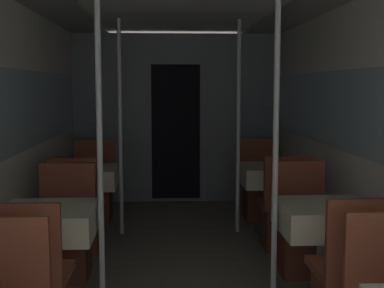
{
  "coord_description": "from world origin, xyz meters",
  "views": [
    {
      "loc": [
        -0.18,
        -1.15,
        1.55
      ],
      "look_at": [
        0.01,
        2.28,
        1.17
      ],
      "focal_mm": 50.0,
      "sensor_mm": 36.0,
      "label": 1
    }
  ],
  "objects_px": {
    "support_pole_left_1": "(100,149)",
    "dining_table_left_2": "(86,179)",
    "support_pole_right_1": "(276,148)",
    "dining_table_right_2": "(272,177)",
    "dining_table_right_1": "(324,221)",
    "chair_right_near_2": "(284,219)",
    "support_pole_left_2": "(120,128)",
    "chair_left_far_2": "(94,196)",
    "dining_table_left_1": "(49,225)",
    "chair_left_near_2": "(78,222)",
    "chair_left_far_1": "(65,243)",
    "support_pole_right_2": "(238,128)",
    "chair_right_far_2": "(261,194)",
    "chair_right_far_1": "(302,239)"
  },
  "relations": [
    {
      "from": "dining_table_left_1",
      "to": "chair_right_near_2",
      "type": "distance_m",
      "value": 2.33
    },
    {
      "from": "chair_right_far_1",
      "to": "support_pole_right_1",
      "type": "height_order",
      "value": "support_pole_right_1"
    },
    {
      "from": "dining_table_left_1",
      "to": "dining_table_right_1",
      "type": "relative_size",
      "value": 1.0
    },
    {
      "from": "dining_table_left_1",
      "to": "dining_table_right_1",
      "type": "xyz_separation_m",
      "value": [
        1.94,
        0.0,
        0.0
      ]
    },
    {
      "from": "dining_table_left_2",
      "to": "support_pole_right_1",
      "type": "xyz_separation_m",
      "value": [
        1.58,
        -1.84,
        0.53
      ]
    },
    {
      "from": "chair_left_far_1",
      "to": "dining_table_left_2",
      "type": "height_order",
      "value": "chair_left_far_1"
    },
    {
      "from": "chair_right_far_2",
      "to": "support_pole_right_2",
      "type": "height_order",
      "value": "support_pole_right_2"
    },
    {
      "from": "support_pole_right_1",
      "to": "support_pole_left_1",
      "type": "bearing_deg",
      "value": 180.0
    },
    {
      "from": "chair_left_far_1",
      "to": "chair_left_far_2",
      "type": "bearing_deg",
      "value": -90.0
    },
    {
      "from": "chair_left_near_2",
      "to": "support_pole_left_1",
      "type": "bearing_deg",
      "value": -73.96
    },
    {
      "from": "chair_left_near_2",
      "to": "support_pole_left_2",
      "type": "xyz_separation_m",
      "value": [
        0.36,
        0.58,
        0.83
      ]
    },
    {
      "from": "dining_table_left_2",
      "to": "chair_left_far_2",
      "type": "bearing_deg",
      "value": 90.0
    },
    {
      "from": "dining_table_left_2",
      "to": "support_pole_right_1",
      "type": "bearing_deg",
      "value": -49.26
    },
    {
      "from": "dining_table_left_1",
      "to": "chair_left_near_2",
      "type": "xyz_separation_m",
      "value": [
        -0.0,
        1.26,
        -0.3
      ]
    },
    {
      "from": "chair_left_far_2",
      "to": "chair_right_far_1",
      "type": "distance_m",
      "value": 2.67
    },
    {
      "from": "dining_table_left_1",
      "to": "chair_left_near_2",
      "type": "relative_size",
      "value": 0.78
    },
    {
      "from": "dining_table_right_1",
      "to": "chair_right_far_2",
      "type": "bearing_deg",
      "value": 90.0
    },
    {
      "from": "support_pole_left_2",
      "to": "dining_table_right_1",
      "type": "relative_size",
      "value": 3.14
    },
    {
      "from": "chair_right_far_1",
      "to": "support_pole_right_1",
      "type": "bearing_deg",
      "value": 58.07
    },
    {
      "from": "chair_left_near_2",
      "to": "dining_table_left_2",
      "type": "bearing_deg",
      "value": 90.0
    },
    {
      "from": "chair_left_far_1",
      "to": "support_pole_right_1",
      "type": "bearing_deg",
      "value": 159.87
    },
    {
      "from": "dining_table_left_2",
      "to": "chair_right_far_2",
      "type": "height_order",
      "value": "chair_right_far_2"
    },
    {
      "from": "chair_left_far_1",
      "to": "chair_left_near_2",
      "type": "xyz_separation_m",
      "value": [
        0.0,
        0.68,
        0.0
      ]
    },
    {
      "from": "dining_table_left_1",
      "to": "chair_right_far_1",
      "type": "distance_m",
      "value": 2.05
    },
    {
      "from": "chair_right_far_1",
      "to": "support_pole_left_1",
      "type": "bearing_deg",
      "value": 20.13
    },
    {
      "from": "chair_left_far_2",
      "to": "support_pole_left_2",
      "type": "xyz_separation_m",
      "value": [
        0.36,
        -0.58,
        0.83
      ]
    },
    {
      "from": "support_pole_left_1",
      "to": "chair_right_near_2",
      "type": "bearing_deg",
      "value": 38.47
    },
    {
      "from": "chair_right_near_2",
      "to": "dining_table_right_1",
      "type": "bearing_deg",
      "value": -90.0
    },
    {
      "from": "dining_table_left_1",
      "to": "chair_left_far_2",
      "type": "height_order",
      "value": "chair_left_far_2"
    },
    {
      "from": "chair_left_far_1",
      "to": "dining_table_right_2",
      "type": "distance_m",
      "value": 2.33
    },
    {
      "from": "chair_right_far_2",
      "to": "support_pole_right_2",
      "type": "distance_m",
      "value": 1.08
    },
    {
      "from": "dining_table_left_1",
      "to": "chair_left_near_2",
      "type": "distance_m",
      "value": 1.29
    },
    {
      "from": "chair_left_far_2",
      "to": "support_pole_right_1",
      "type": "relative_size",
      "value": 0.41
    },
    {
      "from": "chair_left_far_2",
      "to": "support_pole_left_2",
      "type": "height_order",
      "value": "support_pole_left_2"
    },
    {
      "from": "chair_left_far_2",
      "to": "support_pole_right_2",
      "type": "relative_size",
      "value": 0.41
    },
    {
      "from": "chair_right_far_2",
      "to": "chair_right_near_2",
      "type": "bearing_deg",
      "value": 90.0
    },
    {
      "from": "dining_table_right_1",
      "to": "dining_table_right_2",
      "type": "bearing_deg",
      "value": 90.0
    },
    {
      "from": "support_pole_left_2",
      "to": "dining_table_right_2",
      "type": "relative_size",
      "value": 3.14
    },
    {
      "from": "support_pole_left_1",
      "to": "chair_left_far_2",
      "type": "relative_size",
      "value": 2.44
    },
    {
      "from": "dining_table_left_2",
      "to": "chair_right_near_2",
      "type": "height_order",
      "value": "chair_right_near_2"
    },
    {
      "from": "support_pole_right_1",
      "to": "dining_table_right_2",
      "type": "relative_size",
      "value": 3.14
    },
    {
      "from": "dining_table_left_1",
      "to": "support_pole_right_1",
      "type": "bearing_deg",
      "value": 0.0
    },
    {
      "from": "dining_table_left_2",
      "to": "dining_table_right_1",
      "type": "bearing_deg",
      "value": -43.39
    },
    {
      "from": "support_pole_left_1",
      "to": "chair_left_far_2",
      "type": "distance_m",
      "value": 2.58
    },
    {
      "from": "chair_left_near_2",
      "to": "chair_right_far_1",
      "type": "relative_size",
      "value": 1.0
    },
    {
      "from": "dining_table_right_1",
      "to": "support_pole_left_2",
      "type": "bearing_deg",
      "value": 130.74
    },
    {
      "from": "dining_table_left_2",
      "to": "dining_table_right_1",
      "type": "height_order",
      "value": "same"
    },
    {
      "from": "support_pole_left_1",
      "to": "dining_table_left_2",
      "type": "xyz_separation_m",
      "value": [
        -0.36,
        1.84,
        -0.53
      ]
    },
    {
      "from": "dining_table_right_1",
      "to": "chair_right_far_1",
      "type": "distance_m",
      "value": 0.65
    },
    {
      "from": "dining_table_left_1",
      "to": "chair_right_near_2",
      "type": "xyz_separation_m",
      "value": [
        1.94,
        1.26,
        -0.3
      ]
    }
  ]
}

